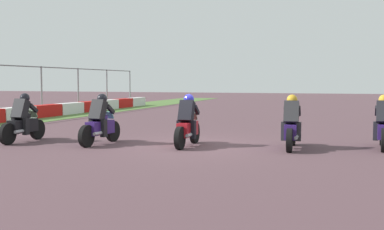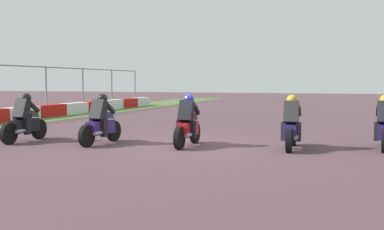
{
  "view_description": "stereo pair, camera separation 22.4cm",
  "coord_description": "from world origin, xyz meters",
  "px_view_note": "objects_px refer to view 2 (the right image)",
  "views": [
    {
      "loc": [
        -12.71,
        -4.11,
        1.88
      ],
      "look_at": [
        -0.04,
        0.03,
        0.9
      ],
      "focal_mm": 43.11,
      "sensor_mm": 36.0,
      "label": 1
    },
    {
      "loc": [
        -12.64,
        -4.32,
        1.88
      ],
      "look_at": [
        -0.04,
        0.03,
        0.9
      ],
      "focal_mm": 43.11,
      "sensor_mm": 36.0,
      "label": 2
    }
  ],
  "objects_px": {
    "rider_lane_b": "(291,127)",
    "rider_lane_d": "(101,123)",
    "rider_lane_e": "(24,122)",
    "rider_lane_c": "(188,125)"
  },
  "relations": [
    {
      "from": "rider_lane_c",
      "to": "rider_lane_e",
      "type": "height_order",
      "value": "same"
    },
    {
      "from": "rider_lane_c",
      "to": "rider_lane_d",
      "type": "bearing_deg",
      "value": 98.09
    },
    {
      "from": "rider_lane_b",
      "to": "rider_lane_d",
      "type": "height_order",
      "value": "same"
    },
    {
      "from": "rider_lane_b",
      "to": "rider_lane_e",
      "type": "relative_size",
      "value": 1.0
    },
    {
      "from": "rider_lane_e",
      "to": "rider_lane_c",
      "type": "bearing_deg",
      "value": -82.32
    },
    {
      "from": "rider_lane_b",
      "to": "rider_lane_e",
      "type": "xyz_separation_m",
      "value": [
        -1.11,
        8.07,
        0.0
      ]
    },
    {
      "from": "rider_lane_b",
      "to": "rider_lane_d",
      "type": "bearing_deg",
      "value": 96.46
    },
    {
      "from": "rider_lane_b",
      "to": "rider_lane_c",
      "type": "relative_size",
      "value": 1.0
    },
    {
      "from": "rider_lane_b",
      "to": "rider_lane_e",
      "type": "distance_m",
      "value": 8.14
    },
    {
      "from": "rider_lane_c",
      "to": "rider_lane_e",
      "type": "relative_size",
      "value": 1.0
    }
  ]
}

